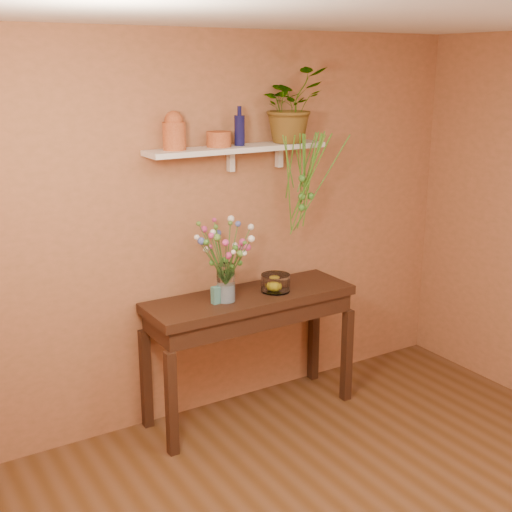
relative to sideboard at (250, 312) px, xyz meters
name	(u,v)px	position (x,y,z in m)	size (l,w,h in m)	color
room	(429,313)	(-0.07, -1.74, 0.57)	(4.04, 4.04, 2.70)	brown
sideboard	(250,312)	(0.00, 0.00, 0.00)	(1.51, 0.48, 0.92)	#361F14
wall_shelf	(238,149)	(-0.01, 0.14, 1.13)	(1.30, 0.24, 0.19)	white
terracotta_jug	(174,131)	(-0.47, 0.15, 1.27)	(0.18, 0.18, 0.25)	#BF6336
terracotta_pot	(219,139)	(-0.15, 0.16, 1.21)	(0.17, 0.17, 0.10)	#BF6336
blue_bottle	(239,130)	(0.01, 0.15, 1.26)	(0.09, 0.09, 0.26)	#111141
spider_plant	(290,105)	(0.41, 0.13, 1.41)	(0.46, 0.40, 0.52)	#41812B
plant_fronds	(305,183)	(0.44, -0.02, 0.88)	(0.45, 0.42, 0.73)	#41812B
glass_vase	(226,286)	(-0.21, -0.04, 0.24)	(0.12, 0.12, 0.26)	white
bouquet	(226,245)	(-0.21, -0.04, 0.53)	(0.49, 0.49, 0.44)	#386B28
glass_bowl	(276,284)	(0.19, -0.04, 0.19)	(0.21, 0.21, 0.12)	white
lemon	(274,285)	(0.18, -0.03, 0.18)	(0.08, 0.08, 0.08)	yellow
carton	(216,295)	(-0.29, -0.04, 0.19)	(0.06, 0.04, 0.12)	teal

